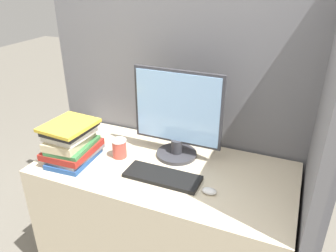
{
  "coord_description": "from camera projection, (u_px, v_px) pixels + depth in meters",
  "views": [
    {
      "loc": [
        0.58,
        -0.99,
        1.69
      ],
      "look_at": [
        0.01,
        0.36,
        0.97
      ],
      "focal_mm": 35.0,
      "sensor_mm": 36.0,
      "label": 1
    }
  ],
  "objects": [
    {
      "name": "cubicle_panel_rear",
      "position": [
        188.0,
        116.0,
        1.95
      ],
      "size": [
        1.74,
        0.04,
        1.77
      ],
      "color": "slate",
      "rests_on": "ground_plane"
    },
    {
      "name": "cubicle_panel_right",
      "position": [
        315.0,
        171.0,
        1.42
      ],
      "size": [
        0.04,
        0.71,
        1.77
      ],
      "color": "slate",
      "rests_on": "ground_plane"
    },
    {
      "name": "desk",
      "position": [
        164.0,
        222.0,
        1.87
      ],
      "size": [
        1.34,
        0.65,
        0.74
      ],
      "color": "beige",
      "rests_on": "ground_plane"
    },
    {
      "name": "monitor",
      "position": [
        177.0,
        118.0,
        1.72
      ],
      "size": [
        0.48,
        0.22,
        0.49
      ],
      "color": "#333338",
      "rests_on": "desk"
    },
    {
      "name": "keyboard",
      "position": [
        162.0,
        177.0,
        1.61
      ],
      "size": [
        0.38,
        0.14,
        0.02
      ],
      "color": "black",
      "rests_on": "desk"
    },
    {
      "name": "mouse",
      "position": [
        209.0,
        191.0,
        1.51
      ],
      "size": [
        0.07,
        0.05,
        0.02
      ],
      "color": "silver",
      "rests_on": "desk"
    },
    {
      "name": "coffee_cup",
      "position": [
        119.0,
        148.0,
        1.78
      ],
      "size": [
        0.08,
        0.08,
        0.1
      ],
      "color": "#BF4C3F",
      "rests_on": "desk"
    },
    {
      "name": "book_stack",
      "position": [
        72.0,
        142.0,
        1.73
      ],
      "size": [
        0.25,
        0.3,
        0.22
      ],
      "color": "#264C8C",
      "rests_on": "desk"
    }
  ]
}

